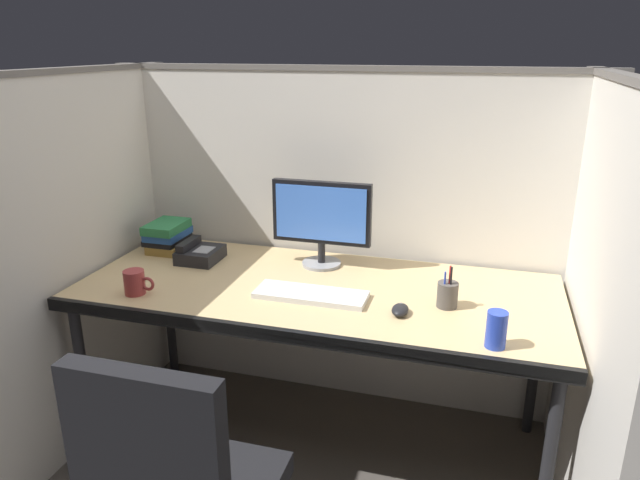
{
  "coord_description": "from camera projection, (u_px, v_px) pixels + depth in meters",
  "views": [
    {
      "loc": [
        0.6,
        -1.75,
        1.66
      ],
      "look_at": [
        0.0,
        0.35,
        0.92
      ],
      "focal_mm": 32.64,
      "sensor_mm": 36.0,
      "label": 1
    }
  ],
  "objects": [
    {
      "name": "desk",
      "position": [
        316.0,
        299.0,
        2.32
      ],
      "size": [
        1.9,
        0.8,
        0.74
      ],
      "color": "tan",
      "rests_on": "ground"
    },
    {
      "name": "computer_mouse",
      "position": [
        400.0,
        310.0,
        2.08
      ],
      "size": [
        0.06,
        0.1,
        0.04
      ],
      "color": "black",
      "rests_on": "desk"
    },
    {
      "name": "monitor_center",
      "position": [
        321.0,
        218.0,
        2.48
      ],
      "size": [
        0.43,
        0.17,
        0.37
      ],
      "color": "gray",
      "rests_on": "desk"
    },
    {
      "name": "pen_cup",
      "position": [
        447.0,
        295.0,
        2.13
      ],
      "size": [
        0.08,
        0.08,
        0.16
      ],
      "color": "#4C4742",
      "rests_on": "desk"
    },
    {
      "name": "soda_can",
      "position": [
        496.0,
        330.0,
        1.84
      ],
      "size": [
        0.07,
        0.07,
        0.12
      ],
      "primitive_type": "cylinder",
      "color": "#263FB2",
      "rests_on": "desk"
    },
    {
      "name": "keyboard_main",
      "position": [
        311.0,
        295.0,
        2.22
      ],
      "size": [
        0.43,
        0.15,
        0.02
      ],
      "primitive_type": "cube",
      "color": "silver",
      "rests_on": "desk"
    },
    {
      "name": "book_stack",
      "position": [
        168.0,
        236.0,
        2.71
      ],
      "size": [
        0.17,
        0.22,
        0.13
      ],
      "color": "olive",
      "rests_on": "desk"
    },
    {
      "name": "cubicle_partition_right",
      "position": [
        592.0,
        317.0,
        1.95
      ],
      "size": [
        0.06,
        1.41,
        1.57
      ],
      "color": "beige",
      "rests_on": "ground"
    },
    {
      "name": "desk_phone",
      "position": [
        199.0,
        253.0,
        2.59
      ],
      "size": [
        0.17,
        0.19,
        0.09
      ],
      "color": "black",
      "rests_on": "desk"
    },
    {
      "name": "cubicle_partition_left",
      "position": [
        86.0,
        259.0,
        2.47
      ],
      "size": [
        0.06,
        1.41,
        1.57
      ],
      "color": "beige",
      "rests_on": "ground"
    },
    {
      "name": "cubicle_partition_rear",
      "position": [
        343.0,
        240.0,
        2.71
      ],
      "size": [
        2.21,
        0.06,
        1.57
      ],
      "color": "beige",
      "rests_on": "ground"
    },
    {
      "name": "coffee_mug",
      "position": [
        135.0,
        282.0,
        2.24
      ],
      "size": [
        0.13,
        0.08,
        0.09
      ],
      "color": "#993333",
      "rests_on": "desk"
    }
  ]
}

